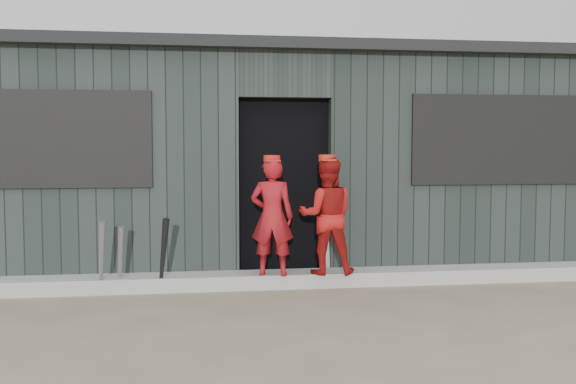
{
  "coord_description": "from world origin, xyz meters",
  "views": [
    {
      "loc": [
        -0.92,
        -4.82,
        1.47
      ],
      "look_at": [
        0.0,
        1.8,
        1.0
      ],
      "focal_mm": 40.0,
      "sensor_mm": 36.0,
      "label": 1
    }
  ],
  "objects": [
    {
      "name": "ground",
      "position": [
        0.0,
        0.0,
        0.0
      ],
      "size": [
        80.0,
        80.0,
        0.0
      ],
      "primitive_type": "plane",
      "color": "#72664F",
      "rests_on": "ground"
    },
    {
      "name": "curb",
      "position": [
        0.0,
        1.82,
        0.07
      ],
      "size": [
        8.0,
        0.36,
        0.15
      ],
      "primitive_type": "cube",
      "color": "#979692",
      "rests_on": "ground"
    },
    {
      "name": "bat_left",
      "position": [
        -1.71,
        1.7,
        0.35
      ],
      "size": [
        0.14,
        0.24,
        0.69
      ],
      "primitive_type": "cone",
      "rotation": [
        0.24,
        0.0,
        0.31
      ],
      "color": "gray",
      "rests_on": "ground"
    },
    {
      "name": "bat_mid",
      "position": [
        -1.88,
        1.59,
        0.38
      ],
      "size": [
        0.15,
        0.3,
        0.77
      ],
      "primitive_type": "cone",
      "rotation": [
        0.3,
        0.0,
        0.28
      ],
      "color": "gray",
      "rests_on": "ground"
    },
    {
      "name": "bat_right",
      "position": [
        -1.28,
        1.6,
        0.39
      ],
      "size": [
        0.17,
        0.33,
        0.78
      ],
      "primitive_type": "cone",
      "rotation": [
        0.33,
        0.0,
        0.32
      ],
      "color": "black",
      "rests_on": "ground"
    },
    {
      "name": "player_red_left",
      "position": [
        -0.18,
        1.68,
        0.76
      ],
      "size": [
        0.49,
        0.38,
        1.21
      ],
      "primitive_type": "imported",
      "rotation": [
        0.0,
        0.0,
        2.93
      ],
      "color": "maroon",
      "rests_on": "curb"
    },
    {
      "name": "player_red_right",
      "position": [
        0.39,
        1.68,
        0.76
      ],
      "size": [
        0.65,
        0.53,
        1.22
      ],
      "primitive_type": "imported",
      "rotation": [
        0.0,
        0.0,
        3.01
      ],
      "color": "#A31514",
      "rests_on": "curb"
    },
    {
      "name": "player_grey_back",
      "position": [
        0.63,
        2.19,
        0.64
      ],
      "size": [
        0.63,
        0.41,
        1.29
      ],
      "primitive_type": "imported",
      "rotation": [
        0.0,
        0.0,
        3.15
      ],
      "color": "#A3A3A3",
      "rests_on": "ground"
    },
    {
      "name": "dugout",
      "position": [
        -0.0,
        3.5,
        1.29
      ],
      "size": [
        8.3,
        3.3,
        2.62
      ],
      "color": "black",
      "rests_on": "ground"
    }
  ]
}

